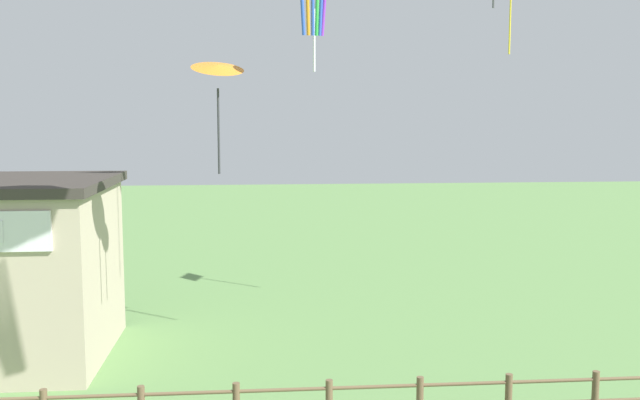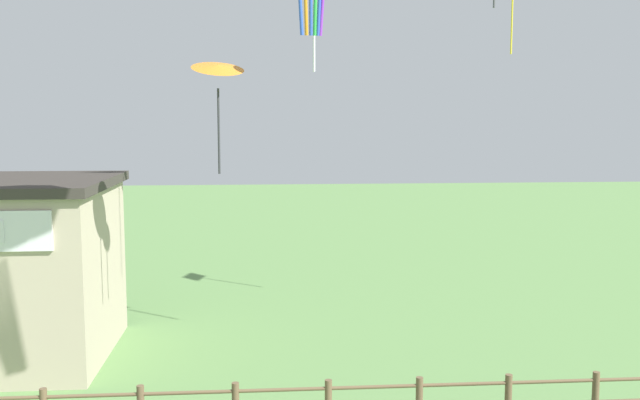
# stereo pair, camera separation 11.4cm
# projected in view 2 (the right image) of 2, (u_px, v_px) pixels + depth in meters

# --- Properties ---
(kite_orange_delta) EXTENTS (1.38, 1.36, 2.51)m
(kite_orange_delta) POSITION_uv_depth(u_px,v_px,m) (218.00, 69.00, 15.18)
(kite_orange_delta) COLOR orange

